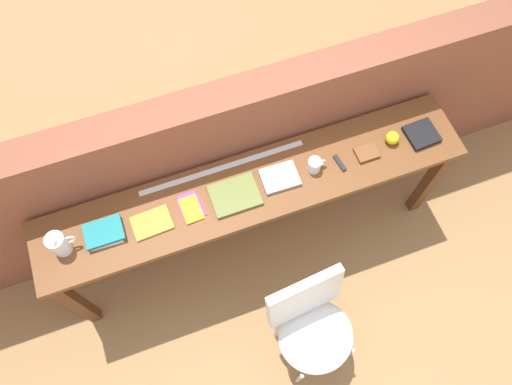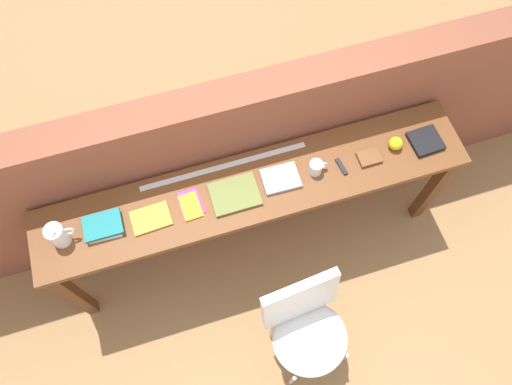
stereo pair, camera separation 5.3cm
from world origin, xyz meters
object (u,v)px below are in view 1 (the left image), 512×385
(pitcher_white, at_px, (59,244))
(magazine_cycling, at_px, (152,223))
(book_open_centre, at_px, (235,195))
(book_repair_rightmost, at_px, (422,134))
(chair_white_moulded, at_px, (312,323))
(pamphlet_pile_colourful, at_px, (191,208))
(leather_journal_brown, at_px, (367,153))
(book_stack_leftmost, at_px, (104,233))
(sports_ball_small, at_px, (392,138))
(mug, at_px, (315,165))
(multitool_folded, at_px, (340,163))

(pitcher_white, xyz_separation_m, magazine_cycling, (0.48, -0.02, -0.07))
(book_open_centre, distance_m, book_repair_rightmost, 1.16)
(book_open_centre, bearing_deg, pitcher_white, 178.68)
(chair_white_moulded, distance_m, pamphlet_pile_colourful, 0.95)
(leather_journal_brown, bearing_deg, book_open_centre, 179.35)
(book_stack_leftmost, xyz_separation_m, magazine_cycling, (0.25, -0.02, -0.02))
(chair_white_moulded, relative_size, book_stack_leftmost, 4.31)
(book_open_centre, bearing_deg, pamphlet_pile_colourful, 177.10)
(sports_ball_small, distance_m, book_repair_rightmost, 0.19)
(pitcher_white, relative_size, sports_ball_small, 2.28)
(pitcher_white, bearing_deg, sports_ball_small, 0.09)
(book_open_centre, bearing_deg, magazine_cycling, 179.97)
(book_stack_leftmost, relative_size, mug, 1.88)
(book_stack_leftmost, distance_m, magazine_cycling, 0.25)
(pitcher_white, height_order, multitool_folded, pitcher_white)
(chair_white_moulded, bearing_deg, pamphlet_pile_colourful, 120.35)
(leather_journal_brown, relative_size, book_repair_rightmost, 0.74)
(sports_ball_small, bearing_deg, leather_journal_brown, -170.78)
(multitool_folded, xyz_separation_m, leather_journal_brown, (0.17, 0.01, 0.00))
(magazine_cycling, height_order, sports_ball_small, sports_ball_small)
(pamphlet_pile_colourful, bearing_deg, leather_journal_brown, -0.93)
(book_stack_leftmost, bearing_deg, pamphlet_pile_colourful, -1.21)
(multitool_folded, xyz_separation_m, book_repair_rightmost, (0.53, 0.01, 0.01))
(pamphlet_pile_colourful, distance_m, book_open_centre, 0.25)
(leather_journal_brown, bearing_deg, pamphlet_pile_colourful, 178.79)
(book_open_centre, bearing_deg, mug, 1.01)
(mug, distance_m, multitool_folded, 0.16)
(pitcher_white, distance_m, mug, 1.43)
(chair_white_moulded, height_order, book_stack_leftmost, book_stack_leftmost)
(book_stack_leftmost, distance_m, pamphlet_pile_colourful, 0.48)
(book_open_centre, relative_size, leather_journal_brown, 2.05)
(magazine_cycling, distance_m, pamphlet_pile_colourful, 0.23)
(mug, bearing_deg, chair_white_moulded, -110.85)
(chair_white_moulded, height_order, leather_journal_brown, leather_journal_brown)
(leather_journal_brown, bearing_deg, mug, 177.08)
(pamphlet_pile_colourful, bearing_deg, pitcher_white, 179.39)
(book_stack_leftmost, bearing_deg, chair_white_moulded, -39.71)
(book_repair_rightmost, bearing_deg, pitcher_white, 176.85)
(sports_ball_small, bearing_deg, pamphlet_pile_colourful, -179.50)
(pitcher_white, distance_m, multitool_folded, 1.59)
(mug, height_order, book_repair_rightmost, mug)
(leather_journal_brown, bearing_deg, book_stack_leftmost, 178.70)
(chair_white_moulded, bearing_deg, book_open_centre, 104.59)
(multitool_folded, bearing_deg, magazine_cycling, 179.50)
(pitcher_white, xyz_separation_m, multitool_folded, (1.58, -0.03, -0.07))
(book_open_centre, relative_size, multitool_folded, 2.43)
(book_stack_leftmost, height_order, magazine_cycling, book_stack_leftmost)
(chair_white_moulded, distance_m, magazine_cycling, 1.06)
(sports_ball_small, bearing_deg, chair_white_moulded, -135.51)
(pamphlet_pile_colourful, bearing_deg, magazine_cycling, -176.73)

